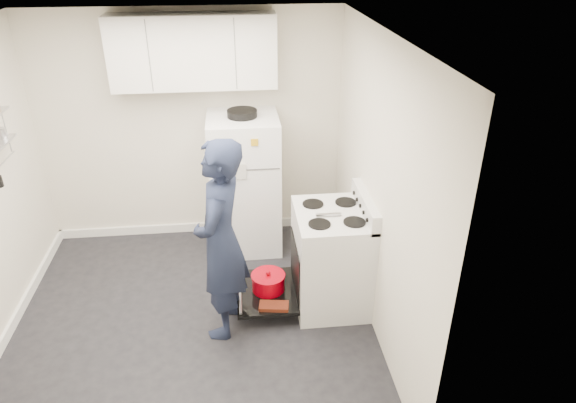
{
  "coord_description": "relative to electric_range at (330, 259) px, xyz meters",
  "views": [
    {
      "loc": [
        0.46,
        -3.69,
        3.13
      ],
      "look_at": [
        0.89,
        0.22,
        1.05
      ],
      "focal_mm": 32.0,
      "sensor_mm": 36.0,
      "label": 1
    }
  ],
  "objects": [
    {
      "name": "room",
      "position": [
        -1.29,
        -0.12,
        0.74
      ],
      "size": [
        3.21,
        3.21,
        2.51
      ],
      "color": "black",
      "rests_on": "ground"
    },
    {
      "name": "electric_range",
      "position": [
        0.0,
        0.0,
        0.0
      ],
      "size": [
        0.66,
        0.76,
        1.1
      ],
      "color": "silver",
      "rests_on": "ground"
    },
    {
      "name": "open_oven_door",
      "position": [
        -0.58,
        0.01,
        -0.27
      ],
      "size": [
        0.55,
        0.7,
        0.24
      ],
      "color": "black",
      "rests_on": "ground"
    },
    {
      "name": "refrigerator",
      "position": [
        -0.72,
        1.1,
        0.28
      ],
      "size": [
        0.72,
        0.74,
        1.56
      ],
      "color": "white",
      "rests_on": "ground"
    },
    {
      "name": "upper_cabinets",
      "position": [
        -1.16,
        1.28,
        1.63
      ],
      "size": [
        1.6,
        0.33,
        0.7
      ],
      "primitive_type": "cube",
      "color": "silver",
      "rests_on": "room"
    },
    {
      "name": "person",
      "position": [
        -0.96,
        -0.25,
        0.42
      ],
      "size": [
        0.57,
        0.73,
        1.77
      ],
      "primitive_type": "imported",
      "rotation": [
        0.0,
        0.0,
        -1.82
      ],
      "color": "#192038",
      "rests_on": "ground"
    }
  ]
}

